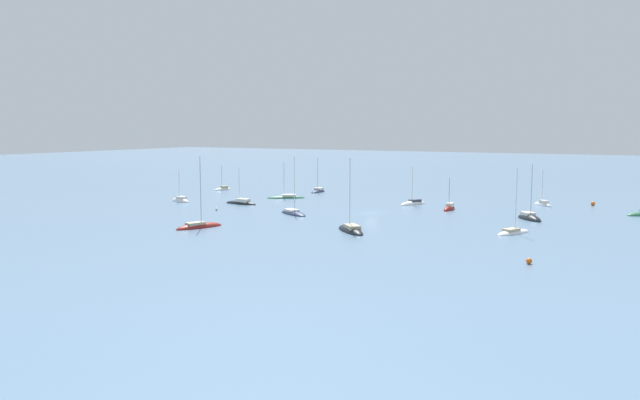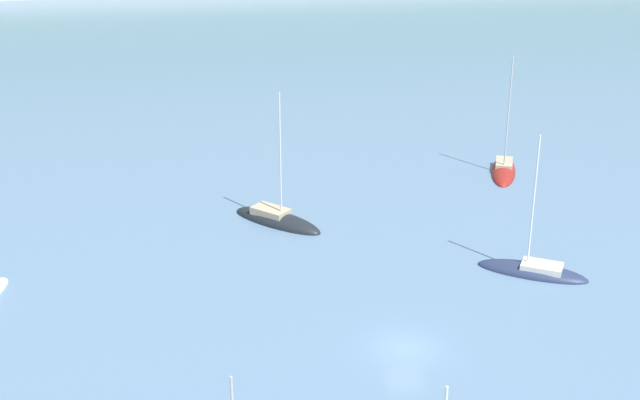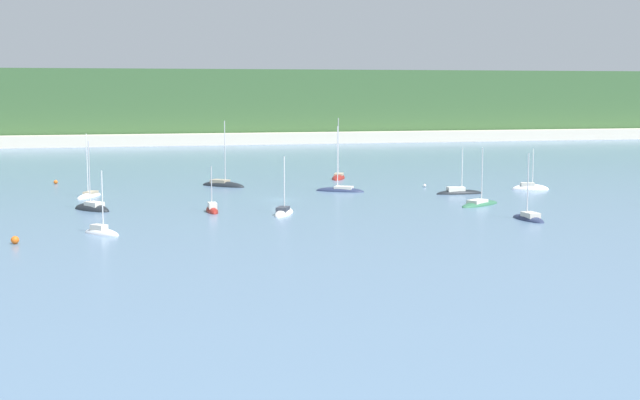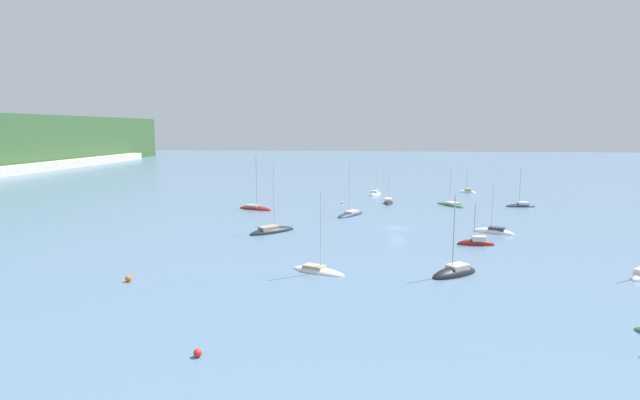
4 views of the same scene
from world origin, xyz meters
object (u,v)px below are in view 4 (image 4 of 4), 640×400
Objects in this scene: mooring_buoy_2 at (198,353)px; sailboat_9 at (376,195)px; sailboat_5 at (493,232)px; sailboat_6 at (451,205)px; sailboat_0 at (272,232)px; sailboat_8 at (350,215)px; sailboat_13 at (476,244)px; sailboat_1 at (318,271)px; sailboat_3 at (454,274)px; sailboat_10 at (467,192)px; sailboat_12 at (388,202)px; mooring_buoy_3 at (128,279)px; sailboat_11 at (521,206)px; sailboat_4 at (255,209)px; mooring_buoy_0 at (342,202)px.

sailboat_9 is at bearing -8.23° from mooring_buoy_2.
sailboat_6 is at bearing -59.75° from sailboat_5.
sailboat_0 is 1.07× the size of sailboat_8.
sailboat_13 reaches higher than mooring_buoy_2.
sailboat_3 is at bearing 27.03° from sailboat_1.
sailboat_12 is at bearing 72.51° from sailboat_10.
mooring_buoy_3 is at bearing 59.16° from sailboat_5.
sailboat_5 reaches higher than sailboat_13.
mooring_buoy_3 is at bearing 4.51° from sailboat_8.
sailboat_8 is at bearing 80.59° from sailboat_10.
sailboat_9 is at bearing 44.72° from sailboat_10.
sailboat_5 is 1.06× the size of sailboat_12.
sailboat_5 is 1.24× the size of sailboat_10.
sailboat_11 is (55.77, -23.35, 0.02)m from sailboat_3.
sailboat_10 is (34.56, -51.43, 0.03)m from sailboat_4.
sailboat_12 is 15.16× the size of mooring_buoy_0.
sailboat_4 is at bearing 137.22° from sailboat_1.
sailboat_12 is (17.97, -8.20, 0.03)m from sailboat_8.
sailboat_8 reaches higher than sailboat_13.
sailboat_10 is 25.47m from sailboat_11.
mooring_buoy_2 is (-23.86, 6.72, 0.24)m from sailboat_1.
sailboat_0 reaches higher than sailboat_3.
sailboat_9 reaches higher than sailboat_10.
sailboat_0 is 1.00× the size of sailboat_4.
sailboat_9 is 1.12× the size of sailboat_10.
sailboat_3 is at bearing 50.73° from sailboat_8.
sailboat_1 is at bearing 69.49° from sailboat_5.
sailboat_1 is at bearing -46.62° from sailboat_4.
sailboat_3 is at bearing 93.15° from sailboat_5.
sailboat_6 is 1.26× the size of sailboat_13.
sailboat_11 is at bearing -92.39° from sailboat_12.
sailboat_0 is at bearing -48.95° from sailboat_4.
sailboat_5 is 28.92m from sailboat_8.
sailboat_1 is 69.08m from sailboat_11.
sailboat_0 is 1.52× the size of sailboat_12.
sailboat_3 reaches higher than sailboat_9.
sailboat_11 is 92.80m from mooring_buoy_2.
sailboat_1 is at bearing -15.73° from mooring_buoy_2.
sailboat_1 reaches higher than mooring_buoy_0.
sailboat_0 is at bearing -3.71° from sailboat_8.
sailboat_11 is 1.30× the size of sailboat_13.
sailboat_4 is at bearing 61.83° from sailboat_10.
sailboat_5 is at bearing -138.06° from mooring_buoy_0.
sailboat_3 is at bearing -31.00° from sailboat_4.
sailboat_11 reaches higher than mooring_buoy_3.
sailboat_3 is 1.36× the size of sailboat_9.
sailboat_5 is 60.38m from mooring_buoy_2.
sailboat_9 is at bearing -158.21° from sailboat_8.
sailboat_13 is 13.35× the size of mooring_buoy_0.
sailboat_3 is 0.87× the size of sailboat_4.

